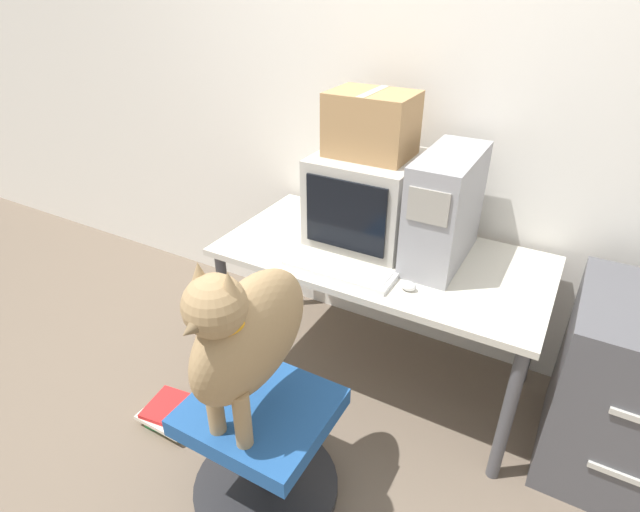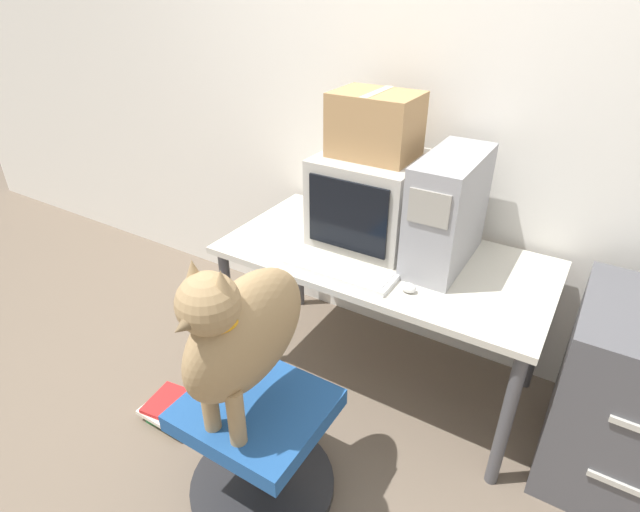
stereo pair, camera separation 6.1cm
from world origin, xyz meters
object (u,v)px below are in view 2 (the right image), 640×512
Objects in this scene: crt_monitor at (371,198)px; pc_tower at (448,211)px; keyboard at (340,270)px; cardboard_box at (375,125)px; office_chair at (259,445)px; dog at (241,331)px; book_stack_floor at (174,410)px; filing_cabinet at (633,401)px.

crt_monitor is 0.37m from pc_tower.
keyboard is 0.63m from cardboard_box.
pc_tower is at bearing 70.08° from office_chair.
book_stack_floor is at bearing 168.63° from dog.
filing_cabinet is (1.15, 0.84, -0.43)m from dog.
dog is 0.97m from book_stack_floor.
book_stack_floor is at bearing 172.19° from office_chair.
crt_monitor reaches higher than keyboard.
crt_monitor is 0.96× the size of keyboard.
office_chair is 0.61m from book_stack_floor.
dog is (0.00, -0.04, 0.57)m from office_chair.
cardboard_box reaches higher than crt_monitor.
cardboard_box is 1.56m from book_stack_floor.
office_chair is (0.04, -0.94, -0.65)m from crt_monitor.
filing_cabinet is (1.15, 0.22, -0.33)m from keyboard.
pc_tower reaches higher than crt_monitor.
keyboard is 1.22m from filing_cabinet.
filing_cabinet is at bearing 34.98° from office_chair.
pc_tower is 1.05× the size of keyboard.
cardboard_box is (-0.36, 0.03, 0.29)m from pc_tower.
filing_cabinet is at bearing 10.92° from keyboard.
keyboard is at bearing -169.08° from filing_cabinet.
dog is at bearing -87.89° from crt_monitor.
pc_tower is (0.36, -0.03, 0.04)m from crt_monitor.
cardboard_box is (-0.04, 0.98, 0.42)m from dog.
office_chair reaches higher than book_stack_floor.
dog is (-0.00, -0.62, 0.10)m from keyboard.
book_stack_floor is at bearing -121.73° from cardboard_box.
book_stack_floor is (-0.57, 0.08, -0.20)m from office_chair.
dog is at bearing -87.89° from cardboard_box.
filing_cabinet is (0.83, -0.10, -0.55)m from pc_tower.
cardboard_box is (-0.04, 0.35, 0.52)m from keyboard.
filing_cabinet is at bearing -6.76° from pc_tower.
office_chair is at bearing -109.92° from pc_tower.
crt_monitor is at bearing 92.11° from dog.
keyboard reaches higher than office_chair.
office_chair is (-0.00, -0.59, -0.47)m from keyboard.
filing_cabinet is 2.88× the size of book_stack_floor.
filing_cabinet is (1.15, 0.81, 0.14)m from office_chair.
office_chair is 0.73× the size of filing_cabinet.
book_stack_floor is at bearing -137.30° from pc_tower.
keyboard is at bearing -135.41° from pc_tower.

